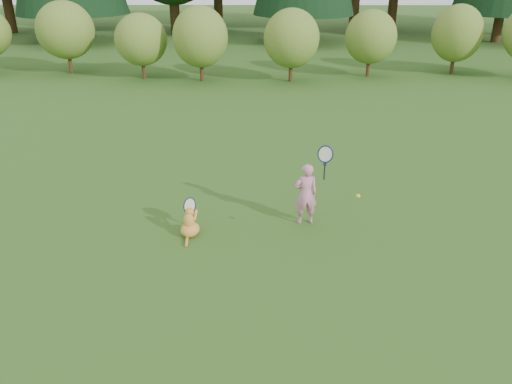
# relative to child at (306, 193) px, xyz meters

# --- Properties ---
(ground) EXTENTS (100.00, 100.00, 0.00)m
(ground) POSITION_rel_child_xyz_m (-1.03, -1.09, -0.56)
(ground) COLOR #295016
(ground) RESTS_ON ground
(shrub_row) EXTENTS (28.00, 3.00, 2.80)m
(shrub_row) POSITION_rel_child_xyz_m (-1.03, 11.91, 0.84)
(shrub_row) COLOR #566F22
(shrub_row) RESTS_ON ground
(child) EXTENTS (0.60, 0.33, 1.59)m
(child) POSITION_rel_child_xyz_m (0.00, 0.00, 0.00)
(child) COLOR #CE7B9C
(child) RESTS_ON ground
(cat) EXTENTS (0.47, 0.71, 0.68)m
(cat) POSITION_rel_child_xyz_m (-1.89, -0.42, -0.30)
(cat) COLOR orange
(cat) RESTS_ON ground
(tennis_ball) EXTENTS (0.06, 0.06, 0.06)m
(tennis_ball) POSITION_rel_child_xyz_m (0.60, -1.15, 0.48)
(tennis_ball) COLOR gold
(tennis_ball) RESTS_ON ground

